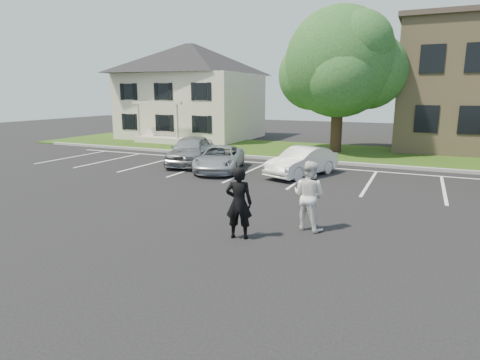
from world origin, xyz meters
name	(u,v)px	position (x,y,z in m)	size (l,w,h in m)	color
ground_plane	(225,232)	(0.00, 0.00, 0.00)	(90.00, 90.00, 0.00)	black
curb	(324,162)	(0.00, 12.00, 0.07)	(40.00, 0.30, 0.15)	gray
grass_strip	(339,153)	(0.00, 16.00, 0.04)	(44.00, 8.00, 0.08)	#1E3E0D
stall_lines	(340,176)	(1.40, 8.95, 0.01)	(34.00, 5.36, 0.01)	silver
house	(191,91)	(-13.00, 19.97, 3.83)	(10.30, 9.22, 7.60)	#BCAE9A
tree	(341,65)	(-0.18, 16.32, 5.35)	(7.80, 7.20, 8.80)	black
man_black_suit	(239,203)	(0.52, -0.22, 0.94)	(0.68, 0.45, 1.87)	black
man_white_shirt	(309,195)	(1.97, 1.20, 0.96)	(0.93, 0.72, 1.91)	white
car_silver_west	(191,150)	(-6.36, 8.77, 0.76)	(1.79, 4.44, 1.51)	#A4A4A9
car_silver_minivan	(220,159)	(-4.16, 7.80, 0.60)	(1.99, 4.31, 1.20)	#B5B8BE
car_white_sedan	(302,162)	(-0.21, 8.25, 0.65)	(1.37, 3.93, 1.30)	silver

